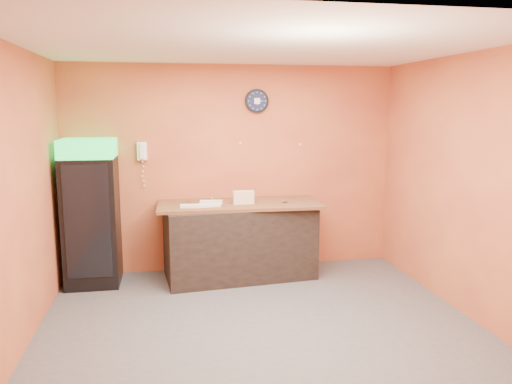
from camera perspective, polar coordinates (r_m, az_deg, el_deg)
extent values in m
plane|color=#47474C|center=(5.33, 0.51, -15.06)|extent=(4.50, 4.50, 0.00)
cube|color=#CA6D39|center=(6.87, -2.62, 2.69)|extent=(4.50, 0.02, 2.80)
cube|color=#CA6D39|center=(5.01, -25.65, -0.82)|extent=(0.02, 4.00, 2.80)
cube|color=#CA6D39|center=(5.77, 23.04, 0.62)|extent=(0.02, 4.00, 2.80)
cube|color=white|center=(4.88, 0.56, 16.38)|extent=(4.50, 4.00, 0.02)
cube|color=black|center=(6.63, -18.24, -3.22)|extent=(0.65, 0.65, 1.62)
cube|color=#18D049|center=(6.49, -18.67, 4.76)|extent=(0.65, 0.65, 0.23)
cube|color=black|center=(6.29, -18.65, -3.26)|extent=(0.54, 0.02, 1.39)
cube|color=black|center=(6.63, -1.90, -5.66)|extent=(1.99, 1.03, 0.96)
cylinder|color=black|center=(6.85, 0.08, 10.36)|extent=(0.32, 0.05, 0.32)
cylinder|color=#0F1433|center=(6.82, 0.13, 10.36)|extent=(0.27, 0.01, 0.27)
cube|color=white|center=(6.81, 0.14, 10.37)|extent=(0.08, 0.00, 0.08)
cube|color=white|center=(6.74, -12.89, 4.59)|extent=(0.13, 0.08, 0.24)
cube|color=white|center=(6.69, -12.90, 4.56)|extent=(0.05, 0.04, 0.19)
cube|color=brown|center=(6.52, -1.92, -1.42)|extent=(2.13, 0.90, 0.04)
cube|color=beige|center=(6.44, -1.45, -1.11)|extent=(0.27, 0.10, 0.06)
cube|color=beige|center=(6.43, -1.45, -0.61)|extent=(0.27, 0.10, 0.06)
cube|color=beige|center=(6.42, -1.45, -0.11)|extent=(0.27, 0.10, 0.06)
cube|color=white|center=(6.26, -7.50, -1.60)|extent=(0.26, 0.12, 0.04)
cube|color=white|center=(6.29, -5.35, -1.50)|extent=(0.28, 0.13, 0.04)
cube|color=white|center=(6.48, -5.15, -1.16)|extent=(0.30, 0.15, 0.04)
cylinder|color=silver|center=(6.60, -5.07, -0.87)|extent=(0.06, 0.06, 0.06)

